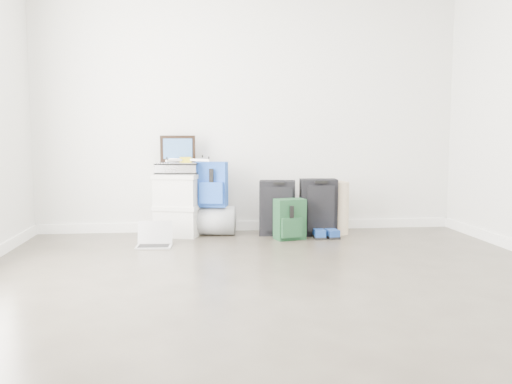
{
  "coord_description": "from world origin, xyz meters",
  "views": [
    {
      "loc": [
        -0.56,
        -3.3,
        1.03
      ],
      "look_at": [
        0.01,
        1.9,
        0.48
      ],
      "focal_mm": 38.0,
      "sensor_mm": 36.0,
      "label": 1
    }
  ],
  "objects": [
    {
      "name": "boxes_stack",
      "position": [
        -0.76,
        2.25,
        0.32
      ],
      "size": [
        0.53,
        0.48,
        0.64
      ],
      "rotation": [
        0.0,
        0.0,
        -0.3
      ],
      "color": "silver",
      "rests_on": "ground"
    },
    {
      "name": "room_envelope",
      "position": [
        0.0,
        0.02,
        1.72
      ],
      "size": [
        4.52,
        5.02,
        2.71
      ],
      "color": "silver",
      "rests_on": "ground"
    },
    {
      "name": "painting",
      "position": [
        -0.76,
        2.35,
        0.89
      ],
      "size": [
        0.36,
        0.06,
        0.27
      ],
      "rotation": [
        0.0,
        0.0,
        -0.1
      ],
      "color": "black",
      "rests_on": "briefcase"
    },
    {
      "name": "rolled_rug",
      "position": [
        0.92,
        2.16,
        0.27
      ],
      "size": [
        0.18,
        0.18,
        0.55
      ],
      "primitive_type": "cylinder",
      "color": "tan",
      "rests_on": "ground"
    },
    {
      "name": "shoes",
      "position": [
        0.71,
        1.98,
        0.04
      ],
      "size": [
        0.25,
        0.29,
        0.09
      ],
      "rotation": [
        0.0,
        0.0,
        0.05
      ],
      "color": "black",
      "rests_on": "ground"
    },
    {
      "name": "briefcase",
      "position": [
        -0.76,
        2.25,
        0.7
      ],
      "size": [
        0.45,
        0.36,
        0.12
      ],
      "primitive_type": "cube",
      "rotation": [
        0.0,
        0.0,
        -0.14
      ],
      "color": "#B2B2B7",
      "rests_on": "boxes_stack"
    },
    {
      "name": "ground",
      "position": [
        0.0,
        0.0,
        0.0
      ],
      "size": [
        5.0,
        5.0,
        0.0
      ],
      "primitive_type": "plane",
      "color": "#342E26",
      "rests_on": "ground"
    },
    {
      "name": "drone",
      "position": [
        -0.68,
        2.23,
        0.78
      ],
      "size": [
        0.5,
        0.5,
        0.05
      ],
      "rotation": [
        0.0,
        0.0,
        0.14
      ],
      "color": "gold",
      "rests_on": "briefcase"
    },
    {
      "name": "blue_backpack",
      "position": [
        -0.42,
        2.23,
        0.52
      ],
      "size": [
        0.36,
        0.3,
        0.46
      ],
      "rotation": [
        0.0,
        0.0,
        -0.21
      ],
      "color": "#173697",
      "rests_on": "duffel_bag"
    },
    {
      "name": "laptop",
      "position": [
        -0.96,
        1.72,
        0.06
      ],
      "size": [
        0.33,
        0.25,
        0.23
      ],
      "rotation": [
        0.0,
        0.0,
        -0.06
      ],
      "color": "silver",
      "rests_on": "ground"
    },
    {
      "name": "duffel_bag",
      "position": [
        -0.42,
        2.26,
        0.15
      ],
      "size": [
        0.53,
        0.38,
        0.3
      ],
      "primitive_type": "cylinder",
      "rotation": [
        0.0,
        1.57,
        -0.17
      ],
      "color": "gray",
      "rests_on": "ground"
    },
    {
      "name": "carry_on",
      "position": [
        0.68,
        2.13,
        0.29
      ],
      "size": [
        0.38,
        0.26,
        0.58
      ],
      "rotation": [
        0.0,
        0.0,
        -0.05
      ],
      "color": "black",
      "rests_on": "ground"
    },
    {
      "name": "green_backpack",
      "position": [
        0.35,
        1.92,
        0.19
      ],
      "size": [
        0.32,
        0.27,
        0.4
      ],
      "rotation": [
        0.0,
        0.0,
        0.25
      ],
      "color": "#123220",
      "rests_on": "ground"
    },
    {
      "name": "large_suitcase",
      "position": [
        0.26,
        2.18,
        0.28
      ],
      "size": [
        0.39,
        0.29,
        0.56
      ],
      "rotation": [
        0.0,
        0.0,
        -0.16
      ],
      "color": "black",
      "rests_on": "ground"
    }
  ]
}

